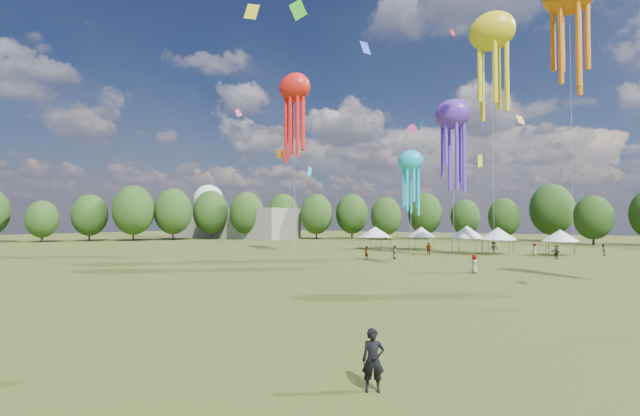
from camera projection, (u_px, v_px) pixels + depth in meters
The scene contains 10 objects.
ground at pixel (204, 335), 18.67m from camera, with size 300.00×300.00×0.00m, color #384416.
observer_main at pixel (373, 360), 12.53m from camera, with size 0.67×0.44×1.85m, color black.
spectator_near at pixel (395, 252), 54.29m from camera, with size 0.84×0.65×1.73m, color gray.
spectators_far at pixel (510, 251), 56.04m from camera, with size 25.63×30.04×1.77m.
festival_tents at pixel (455, 233), 66.29m from camera, with size 32.72×9.36×4.17m.
show_kites at pixel (463, 76), 51.06m from camera, with size 44.84×19.83×32.31m.
small_kites at pixel (444, 49), 56.83m from camera, with size 74.01×65.19×38.65m.
treeline at pixel (473, 211), 72.97m from camera, with size 201.57×95.24×13.43m.
hangar at pixel (231, 223), 118.60m from camera, with size 40.00×12.00×8.00m, color gray.
radome at pixel (208, 204), 132.63m from camera, with size 9.00×9.00×16.00m.
Camera 1 is at (14.69, -12.82, 5.09)m, focal length 23.77 mm.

